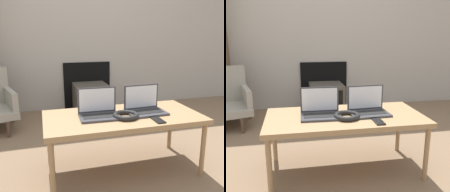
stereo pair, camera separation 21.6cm
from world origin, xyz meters
The scene contains 8 objects.
ground_plane centered at (0.00, 0.00, 0.00)m, with size 14.00×14.00×0.00m, color #7A6047.
wall_back centered at (0.00, 2.00, 1.29)m, with size 7.00×0.08×2.60m.
table centered at (0.00, 0.13, 0.42)m, with size 1.19×0.58×0.46m.
laptop_left centered at (-0.19, 0.15, 0.51)m, with size 0.30×0.22×0.21m.
laptop_right centered at (0.18, 0.15, 0.51)m, with size 0.31×0.22×0.21m.
headphones centered at (0.00, 0.06, 0.48)m, with size 0.19×0.19×0.04m.
phone centered at (0.20, -0.06, 0.46)m, with size 0.06×0.14×0.01m.
tv centered at (0.07, 1.71, 0.19)m, with size 0.45×0.49×0.39m.
Camera 1 is at (-0.58, -1.58, 1.06)m, focal length 40.00 mm.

